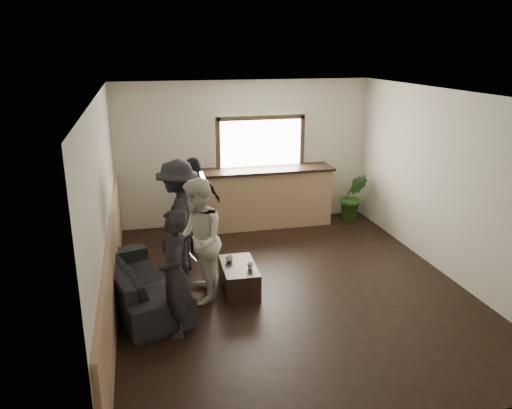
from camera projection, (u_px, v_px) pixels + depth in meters
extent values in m
cube|color=black|center=(288.00, 286.00, 7.39)|extent=(5.00, 6.00, 0.01)
cube|color=silver|center=(293.00, 94.00, 6.54)|extent=(5.00, 6.00, 0.01)
cube|color=beige|center=(245.00, 153.00, 9.74)|extent=(5.00, 0.01, 2.80)
cube|color=beige|center=(396.00, 296.00, 4.18)|extent=(5.00, 0.01, 2.80)
cube|color=beige|center=(105.00, 209.00, 6.41)|extent=(0.01, 6.00, 2.80)
cube|color=beige|center=(449.00, 185.00, 7.52)|extent=(0.01, 6.00, 2.80)
cube|color=tan|center=(113.00, 269.00, 6.68)|extent=(0.06, 5.90, 1.10)
cube|color=#A07C57|center=(264.00, 198.00, 9.77)|extent=(2.60, 0.60, 1.10)
cube|color=black|center=(264.00, 170.00, 9.60)|extent=(2.70, 0.68, 0.05)
cube|color=white|center=(260.00, 143.00, 9.71)|extent=(1.60, 0.06, 0.90)
cube|color=#3F3326|center=(261.00, 118.00, 9.54)|extent=(1.72, 0.08, 0.08)
cube|color=#3F3326|center=(218.00, 145.00, 9.50)|extent=(0.08, 0.08, 1.06)
cube|color=#3F3326|center=(302.00, 141.00, 9.87)|extent=(0.08, 0.08, 1.06)
imported|color=black|center=(138.00, 281.00, 6.86)|extent=(1.41, 2.27, 0.62)
cube|color=black|center=(239.00, 277.00, 7.24)|extent=(0.51, 0.88, 0.39)
imported|color=silver|center=(229.00, 259.00, 7.30)|extent=(0.15, 0.15, 0.09)
imported|color=silver|center=(250.00, 266.00, 7.06)|extent=(0.13, 0.13, 0.09)
imported|color=#2D6623|center=(353.00, 197.00, 10.11)|extent=(0.63, 0.55, 0.97)
imported|color=black|center=(175.00, 274.00, 5.96)|extent=(0.39, 0.59, 1.60)
cube|color=black|center=(193.00, 256.00, 5.95)|extent=(0.09, 0.07, 0.12)
cube|color=silver|center=(193.00, 256.00, 5.94)|extent=(0.08, 0.07, 0.11)
imported|color=beige|center=(198.00, 241.00, 6.78)|extent=(0.71, 0.88, 1.74)
cube|color=black|center=(214.00, 233.00, 6.78)|extent=(0.10, 0.08, 0.12)
cube|color=silver|center=(214.00, 233.00, 6.78)|extent=(0.08, 0.07, 0.11)
imported|color=black|center=(179.00, 218.00, 7.60)|extent=(1.07, 1.33, 1.80)
cube|color=black|center=(192.00, 205.00, 7.50)|extent=(0.11, 0.10, 0.12)
cube|color=silver|center=(192.00, 205.00, 7.50)|extent=(0.10, 0.09, 0.11)
imported|color=black|center=(196.00, 205.00, 8.45)|extent=(1.05, 0.79, 1.65)
cube|color=black|center=(202.00, 176.00, 8.12)|extent=(0.11, 0.11, 0.12)
cube|color=silver|center=(202.00, 175.00, 8.11)|extent=(0.09, 0.10, 0.11)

